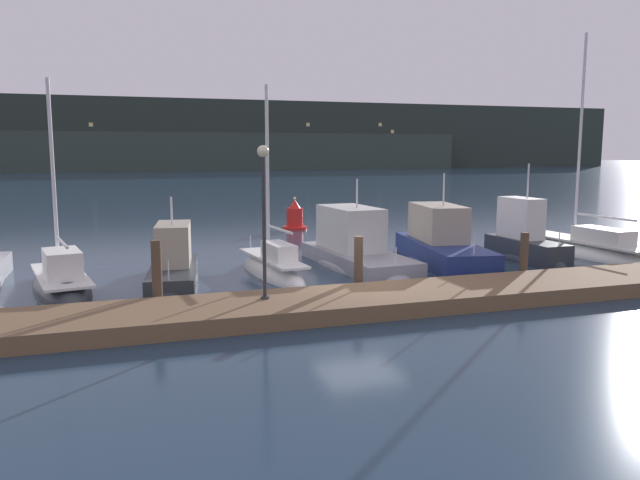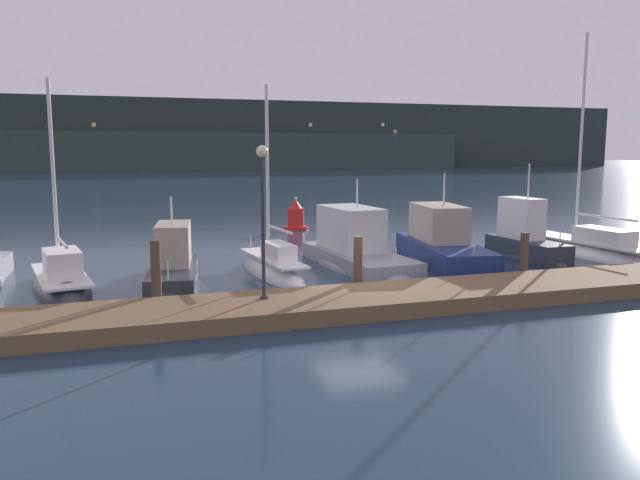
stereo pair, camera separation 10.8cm
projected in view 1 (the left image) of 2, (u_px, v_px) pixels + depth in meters
ground_plane at (359, 296)px, 19.17m from camera, size 400.00×400.00×0.00m
dock at (380, 300)px, 17.68m from camera, size 31.13×2.80×0.45m
mooring_pile_1 at (157, 276)px, 17.24m from camera, size 0.28×0.28×1.98m
mooring_pile_2 at (358, 266)px, 19.13m from camera, size 0.28×0.28×1.83m
mooring_pile_3 at (524, 257)px, 21.01m from camera, size 0.28×0.28×1.70m
sailboat_berth_2 at (62, 286)px, 19.80m from camera, size 2.66×5.84×7.35m
motorboat_berth_3 at (174, 272)px, 21.11m from camera, size 2.43×5.71×3.43m
sailboat_berth_4 at (273, 272)px, 22.15m from camera, size 1.76×5.59×7.32m
motorboat_berth_5 at (356, 256)px, 24.05m from camera, size 2.89×7.23×3.96m
motorboat_berth_6 at (442, 252)px, 24.61m from camera, size 3.47×7.54×4.08m
motorboat_berth_7 at (525, 249)px, 25.30m from camera, size 1.41×4.54×4.57m
sailboat_berth_8 at (586, 252)px, 26.48m from camera, size 2.36×7.80×9.87m
channel_buoy at (295, 217)px, 35.10m from camera, size 1.38×1.38×1.83m
dock_lamppost at (264, 197)px, 16.49m from camera, size 0.32×0.32×4.11m
hillside_backdrop at (142, 138)px, 137.74m from camera, size 240.00×23.00×15.45m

